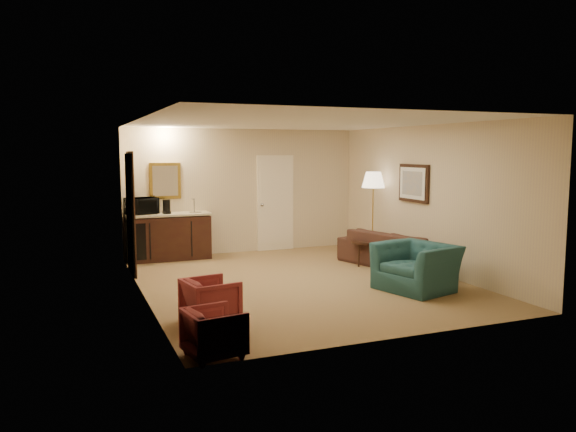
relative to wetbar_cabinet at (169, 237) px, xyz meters
name	(u,v)px	position (x,y,z in m)	size (l,w,h in m)	color
ground	(299,282)	(1.65, -2.72, -0.46)	(6.00, 6.00, 0.00)	#95724C
room_walls	(277,176)	(1.55, -1.95, 1.26)	(5.02, 6.01, 2.61)	beige
wetbar_cabinet	(169,237)	(0.00, 0.00, 0.00)	(1.64, 0.58, 0.92)	black
sofa	(396,243)	(3.80, -2.28, -0.02)	(2.25, 0.66, 0.88)	black
teal_armchair	(417,259)	(3.12, -3.90, 0.02)	(1.11, 0.72, 0.97)	#215353
rose_chair_near	(210,299)	(-0.25, -4.36, -0.15)	(0.61, 0.57, 0.63)	maroon
rose_chair_far	(214,330)	(-0.50, -5.52, -0.17)	(0.56, 0.52, 0.58)	maroon
coffee_table	(371,253)	(3.45, -1.97, -0.23)	(0.81, 0.54, 0.46)	#321A10
floor_lamp	(373,215)	(3.85, -1.32, 0.41)	(0.46, 0.46, 1.74)	gold
waste_bin	(202,250)	(0.65, -0.07, -0.31)	(0.25, 0.25, 0.31)	black
microwave	(141,204)	(-0.50, 0.06, 0.66)	(0.58, 0.32, 0.39)	black
coffee_maker	(167,207)	(-0.04, -0.06, 0.60)	(0.15, 0.15, 0.28)	black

